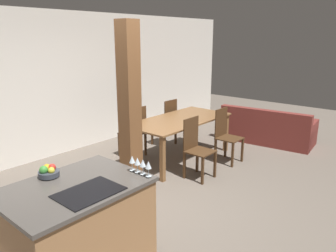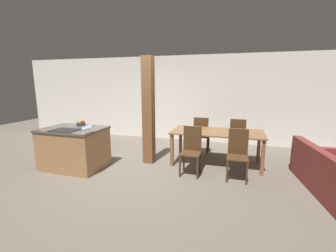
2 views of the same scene
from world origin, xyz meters
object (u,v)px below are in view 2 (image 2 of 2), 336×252
(dining_chair_far_left, at_px, (201,135))
(wine_glass_middle, at_px, (86,127))
(wine_glass_far, at_px, (88,126))
(kitchen_island, at_px, (74,148))
(dining_chair_far_right, at_px, (237,137))
(dining_chair_near_right, at_px, (238,154))
(couch, at_px, (333,177))
(timber_post, at_px, (149,111))
(wine_glass_near, at_px, (83,128))
(dining_table, at_px, (217,135))
(fruit_bowl, at_px, (81,123))
(wine_glass_end, at_px, (91,126))
(dining_chair_near_left, at_px, (191,150))

(dining_chair_far_left, bearing_deg, wine_glass_middle, 47.98)
(wine_glass_far, bearing_deg, kitchen_island, 156.71)
(kitchen_island, distance_m, wine_glass_far, 0.85)
(wine_glass_middle, distance_m, dining_chair_far_right, 3.63)
(dining_chair_near_right, relative_size, couch, 0.50)
(couch, bearing_deg, wine_glass_middle, 91.94)
(timber_post, bearing_deg, wine_glass_near, -126.19)
(dining_table, height_order, dining_chair_far_left, dining_chair_far_left)
(kitchen_island, relative_size, fruit_bowl, 6.45)
(wine_glass_end, bearing_deg, wine_glass_near, -90.00)
(fruit_bowl, relative_size, timber_post, 0.08)
(dining_chair_near_right, bearing_deg, wine_glass_near, -163.98)
(dining_chair_near_left, distance_m, dining_chair_far_left, 1.42)
(wine_glass_middle, bearing_deg, dining_chair_far_left, 47.98)
(fruit_bowl, relative_size, wine_glass_end, 1.29)
(wine_glass_middle, xyz_separation_m, timber_post, (0.87, 1.12, 0.21))
(dining_chair_far_left, bearing_deg, fruit_bowl, 29.96)
(wine_glass_far, distance_m, dining_chair_near_right, 2.99)
(wine_glass_far, distance_m, dining_chair_near_left, 2.13)
(wine_glass_middle, bearing_deg, dining_chair_near_right, 14.60)
(fruit_bowl, bearing_deg, dining_chair_near_right, 1.16)
(timber_post, bearing_deg, kitchen_island, -151.52)
(wine_glass_far, height_order, timber_post, timber_post)
(dining_chair_near_right, bearing_deg, dining_chair_far_right, 90.00)
(fruit_bowl, relative_size, dining_chair_near_right, 0.21)
(wine_glass_near, bearing_deg, timber_post, 53.81)
(fruit_bowl, bearing_deg, timber_post, 16.35)
(wine_glass_far, distance_m, dining_table, 2.80)
(fruit_bowl, bearing_deg, wine_glass_far, -43.37)
(wine_glass_middle, height_order, wine_glass_far, same)
(kitchen_island, height_order, wine_glass_near, wine_glass_near)
(fruit_bowl, relative_size, dining_chair_far_right, 0.21)
(wine_glass_middle, relative_size, wine_glass_far, 1.00)
(dining_chair_far_right, relative_size, timber_post, 0.40)
(wine_glass_near, height_order, wine_glass_middle, same)
(dining_chair_near_left, bearing_deg, wine_glass_near, -157.13)
(wine_glass_far, relative_size, dining_chair_far_right, 0.16)
(kitchen_island, height_order, wine_glass_far, wine_glass_far)
(wine_glass_near, xyz_separation_m, couch, (4.46, 0.73, -0.76))
(dining_chair_near_left, relative_size, timber_post, 0.40)
(dining_chair_far_right, bearing_deg, dining_chair_near_right, 90.00)
(dining_table, bearing_deg, kitchen_island, -159.33)
(fruit_bowl, bearing_deg, dining_table, 14.39)
(dining_table, height_order, dining_chair_near_right, dining_chair_near_right)
(wine_glass_far, relative_size, timber_post, 0.06)
(wine_glass_middle, xyz_separation_m, wine_glass_end, (0.00, 0.15, 0.00))
(wine_glass_far, relative_size, couch, 0.08)
(wine_glass_end, height_order, dining_chair_near_left, wine_glass_end)
(dining_chair_far_right, bearing_deg, dining_table, 57.17)
(wine_glass_far, xyz_separation_m, dining_chair_far_right, (2.87, 2.09, -0.51))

